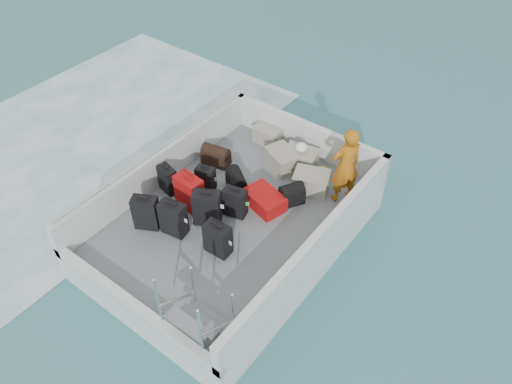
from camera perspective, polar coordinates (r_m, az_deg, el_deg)
ground at (r=9.52m, az=-2.52°, el=-5.48°), size 160.00×160.00×0.00m
wake_foam at (r=12.38m, az=-20.14°, el=4.94°), size 10.00×10.00×0.00m
ferry_hull at (r=9.29m, az=-2.58°, el=-4.25°), size 3.60×5.00×0.60m
deck at (r=9.07m, az=-2.64°, el=-2.92°), size 3.30×4.70×0.02m
deck_fittings at (r=8.47m, az=-2.26°, el=-3.39°), size 3.60×5.00×0.90m
suitcase_0 at (r=8.86m, az=-12.44°, el=-2.37°), size 0.50×0.42×0.67m
suitcase_1 at (r=9.51m, az=-10.05°, el=1.39°), size 0.41×0.29×0.56m
suitcase_2 at (r=9.47m, az=-5.77°, el=1.50°), size 0.39×0.30×0.51m
suitcase_3 at (r=8.67m, az=-9.42°, el=-3.06°), size 0.48×0.33×0.67m
suitcase_4 at (r=8.76m, az=-5.62°, el=-1.88°), size 0.55×0.47×0.69m
suitcase_5 at (r=9.08m, az=-7.60°, el=-0.11°), size 0.53×0.35×0.70m
suitcase_6 at (r=8.30m, az=-4.38°, el=-5.41°), size 0.45×0.28×0.61m
suitcase_7 at (r=8.91m, az=-2.43°, el=-1.23°), size 0.46×0.32×0.58m
suitcase_8 at (r=9.16m, az=0.98°, el=-0.90°), size 0.85×0.67×0.30m
duffel_0 at (r=10.11m, az=-4.60°, el=4.02°), size 0.60×0.40×0.32m
duffel_1 at (r=9.49m, az=-2.27°, el=1.06°), size 0.59×0.54×0.32m
duffel_2 at (r=9.25m, az=4.11°, el=-0.39°), size 0.48×0.52×0.32m
crate_0 at (r=10.64m, az=1.38°, el=6.48°), size 0.55×0.39×0.33m
crate_1 at (r=9.96m, az=2.98°, el=3.63°), size 0.74×0.64×0.38m
crate_2 at (r=10.02m, az=5.10°, el=3.74°), size 0.68×0.53×0.37m
crate_3 at (r=9.51m, az=6.32°, el=1.11°), size 0.73×0.62×0.38m
yellow_bag at (r=9.88m, az=7.63°, el=2.27°), size 0.28×0.26×0.22m
white_bag at (r=9.85m, az=5.20°, el=4.98°), size 0.24×0.24×0.18m
passenger at (r=9.04m, az=10.22°, el=2.97°), size 0.62×0.69×1.56m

